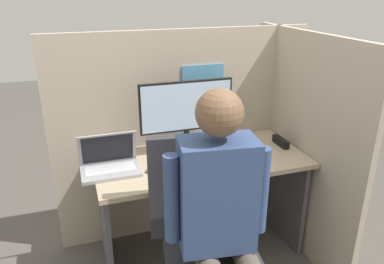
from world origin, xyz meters
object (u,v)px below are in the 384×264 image
laptop (110,164)px  carrot_toy (206,167)px  stapler (281,142)px  paper_box (187,146)px  person (224,216)px  monitor (186,110)px  office_chair (205,240)px

laptop → carrot_toy: (0.54, -0.17, -0.03)m
laptop → stapler: (1.15, 0.02, -0.02)m
paper_box → person: size_ratio=0.23×
paper_box → carrot_toy: 0.29m
monitor → carrot_toy: monitor is taller
paper_box → office_chair: size_ratio=0.30×
carrot_toy → person: person is taller
stapler → person: bearing=-134.5°
laptop → carrot_toy: size_ratio=2.34×
person → office_chair: bearing=98.2°
laptop → person: (0.41, -0.74, 0.03)m
paper_box → carrot_toy: size_ratio=2.19×
person → paper_box: bearing=83.2°
stapler → laptop: bearing=-179.1°
laptop → office_chair: size_ratio=0.32×
monitor → stapler: size_ratio=3.70×
paper_box → office_chair: (-0.13, -0.69, -0.21)m
monitor → laptop: 0.58m
paper_box → office_chair: office_chair is taller
paper_box → stapler: bearing=-8.8°
carrot_toy → monitor: bearing=96.1°
paper_box → laptop: bearing=-167.2°
stapler → carrot_toy: stapler is taller
stapler → carrot_toy: bearing=-163.1°
monitor → carrot_toy: bearing=-83.9°
monitor → office_chair: monitor is taller
stapler → carrot_toy: size_ratio=1.13×
monitor → person: bearing=-96.8°
laptop → stapler: size_ratio=2.07×
paper_box → carrot_toy: paper_box is taller
laptop → office_chair: office_chair is taller
office_chair → person: 0.29m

